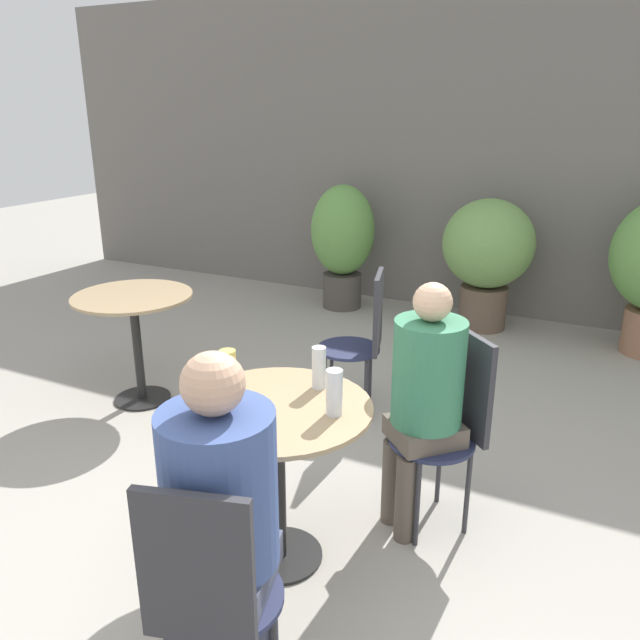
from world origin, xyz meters
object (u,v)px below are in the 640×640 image
beer_glass_3 (334,392)px  potted_plant_0 (343,238)px  bistro_chair_0 (208,590)px  seated_person_0 (222,507)px  bistro_chair_3 (364,333)px  cafe_table_near (278,439)px  beer_glass_0 (319,368)px  seated_person_1 (425,389)px  potted_plant_1 (488,251)px  cafe_table_far (135,318)px  beer_glass_1 (228,372)px  bistro_chair_1 (452,415)px  beer_glass_2 (233,408)px

beer_glass_3 → potted_plant_0: potted_plant_0 is taller
bistro_chair_0 → potted_plant_0: potted_plant_0 is taller
seated_person_0 → bistro_chair_3: bearing=-95.3°
cafe_table_near → beer_glass_0: size_ratio=4.21×
seated_person_1 → potted_plant_0: size_ratio=1.00×
potted_plant_1 → potted_plant_0: bearing=-179.6°
cafe_table_near → cafe_table_far: same height
beer_glass_0 → potted_plant_1: 3.26m
beer_glass_0 → beer_glass_3: bearing=-49.8°
cafe_table_near → potted_plant_1: bearing=88.1°
cafe_table_far → potted_plant_0: (0.36, 2.52, 0.10)m
beer_glass_0 → bistro_chair_0: bearing=-81.7°
bistro_chair_0 → seated_person_0: size_ratio=0.75×
cafe_table_near → beer_glass_0: bearing=71.7°
seated_person_0 → potted_plant_1: 4.15m
seated_person_1 → beer_glass_1: 0.88m
beer_glass_0 → seated_person_0: bearing=-83.0°
bistro_chair_0 → bistro_chair_1: same height
seated_person_1 → bistro_chair_0: bearing=-56.7°
beer_glass_3 → potted_plant_0: (-1.53, 3.44, -0.15)m
potted_plant_0 → potted_plant_1: 1.40m
cafe_table_near → bistro_chair_0: size_ratio=0.84×
bistro_chair_1 → seated_person_1: (-0.11, -0.11, 0.16)m
cafe_table_far → seated_person_0: seated_person_0 is taller
bistro_chair_1 → beer_glass_0: 0.69m
seated_person_0 → beer_glass_1: seated_person_0 is taller
cafe_table_far → beer_glass_2: size_ratio=4.27×
beer_glass_3 → potted_plant_1: 3.45m
seated_person_1 → beer_glass_1: bearing=-102.5°
beer_glass_1 → beer_glass_3: 0.49m
seated_person_0 → seated_person_1: (0.29, 1.15, -0.02)m
bistro_chair_3 → beer_glass_0: size_ratio=5.04×
bistro_chair_1 → beer_glass_3: bearing=-77.0°
potted_plant_1 → cafe_table_near: bearing=-91.9°
cafe_table_near → bistro_chair_1: size_ratio=0.84×
seated_person_0 → beer_glass_3: seated_person_0 is taller
seated_person_1 → beer_glass_2: size_ratio=6.68×
seated_person_1 → potted_plant_0: seated_person_1 is taller
bistro_chair_1 → seated_person_1: size_ratio=0.79×
cafe_table_far → seated_person_1: size_ratio=0.64×
seated_person_1 → beer_glass_0: size_ratio=6.41×
cafe_table_near → beer_glass_3: size_ratio=4.15×
beer_glass_1 → beer_glass_3: beer_glass_1 is taller
beer_glass_0 → potted_plant_0: size_ratio=0.16×
beer_glass_3 → potted_plant_0: size_ratio=0.16×
potted_plant_1 → bistro_chair_3: bearing=-98.9°
cafe_table_near → bistro_chair_1: 0.84m
seated_person_0 → seated_person_1: bearing=-120.0°
bistro_chair_3 → beer_glass_2: bearing=-10.8°
beer_glass_2 → potted_plant_1: potted_plant_1 is taller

